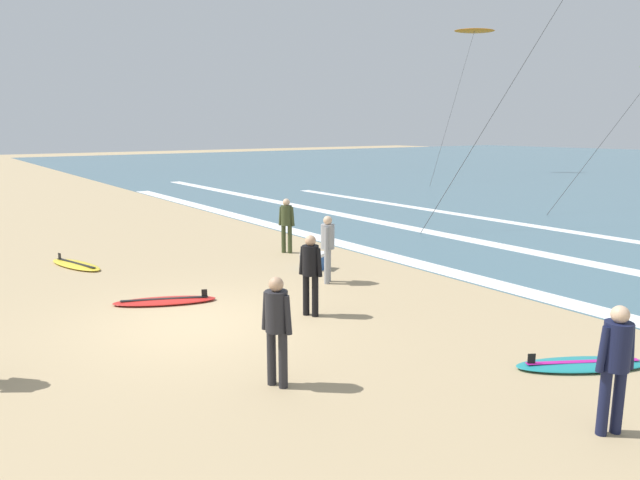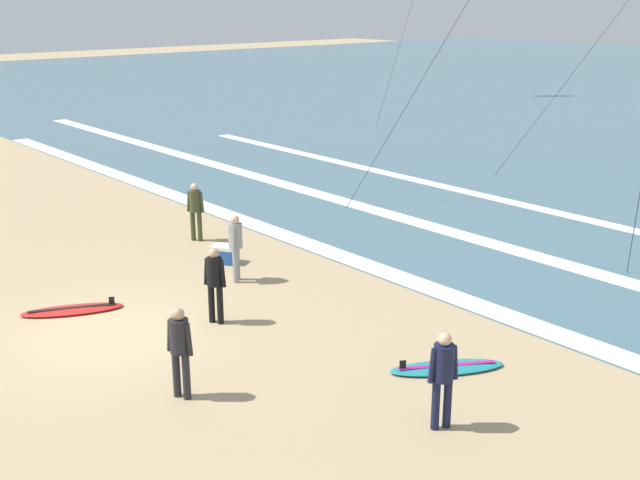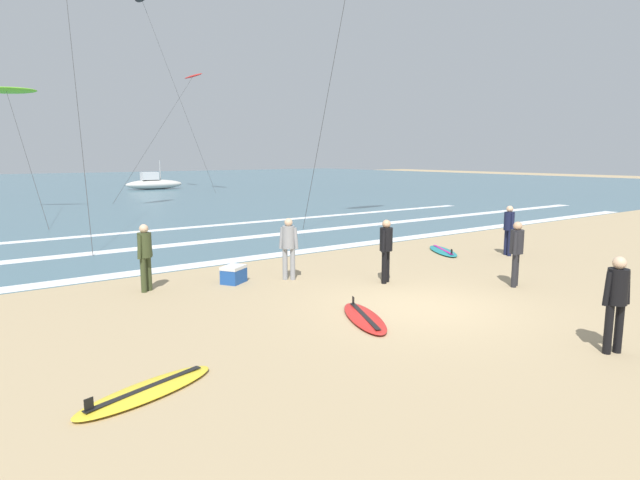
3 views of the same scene
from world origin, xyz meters
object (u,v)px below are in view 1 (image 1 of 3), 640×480
at_px(kite_orange_high_right, 474,32).
at_px(cooler_box, 314,260).
at_px(surfboard_left_pile, 165,301).
at_px(surfboard_foreground_flat, 76,265).
at_px(surfer_right_near, 616,358).
at_px(surfboard_near_water, 582,364).
at_px(surfer_left_near, 328,243).
at_px(surfer_background_far, 287,221).
at_px(surfer_foreground_main, 277,322).
at_px(surfer_left_far, 311,268).

xyz_separation_m(kite_orange_high_right, cooler_box, (19.78, -29.41, -10.86)).
bearing_deg(surfboard_left_pile, surfboard_foreground_flat, -170.79).
height_order(surfer_right_near, kite_orange_high_right, kite_orange_high_right).
bearing_deg(surfboard_near_water, surfer_left_near, -177.65).
xyz_separation_m(surfer_background_far, cooler_box, (2.04, -0.46, -0.74)).
xyz_separation_m(surfboard_foreground_flat, cooler_box, (3.88, 4.99, 0.18)).
bearing_deg(cooler_box, surfer_foreground_main, -39.28).
xyz_separation_m(surfer_right_near, surfer_left_near, (-7.49, 1.33, 0.00)).
height_order(surfer_foreground_main, cooler_box, surfer_foreground_main).
bearing_deg(surfer_foreground_main, surfboard_near_water, 62.25).
distance_m(surfer_right_near, surfboard_foreground_flat, 13.09).
bearing_deg(surfer_background_far, surfer_left_far, -27.80).
bearing_deg(cooler_box, surfboard_foreground_flat, -127.85).
relative_size(surfer_left_near, surfboard_near_water, 0.76).
bearing_deg(surfboard_left_pile, surfer_left_far, 39.35).
bearing_deg(surfer_right_near, surfer_left_far, -176.07).
relative_size(surfer_foreground_main, surfboard_foreground_flat, 0.73).
height_order(surfer_foreground_main, surfer_left_far, same).
bearing_deg(surfer_left_far, cooler_box, 144.05).
distance_m(surfboard_left_pile, kite_orange_high_right, 40.89).
distance_m(surfboard_near_water, cooler_box, 7.56).
xyz_separation_m(surfer_background_far, surfboard_left_pile, (2.68, -4.72, -0.91)).
bearing_deg(surfer_foreground_main, surfer_right_near, 36.67).
bearing_deg(surfer_right_near, cooler_box, 168.13).
xyz_separation_m(surfer_left_near, cooler_box, (-1.31, 0.52, -0.74)).
relative_size(surfer_background_far, surfboard_foreground_flat, 0.73).
bearing_deg(surfer_right_near, surfboard_left_pile, -163.57).
height_order(surfboard_left_pile, cooler_box, cooler_box).
xyz_separation_m(surfer_left_near, surfboard_near_water, (6.24, 0.26, -0.91)).
height_order(surfer_foreground_main, surfer_right_near, same).
bearing_deg(surfer_foreground_main, surfer_left_near, 136.36).
height_order(surfer_foreground_main, surfboard_left_pile, surfer_foreground_main).
height_order(surfer_background_far, surfboard_foreground_flat, surfer_background_far).
relative_size(surfer_left_near, surfboard_left_pile, 0.74).
xyz_separation_m(surfer_foreground_main, surfboard_left_pile, (-4.74, 0.14, -0.91)).
bearing_deg(kite_orange_high_right, surfboard_foreground_flat, -65.19).
relative_size(surfer_foreground_main, surfboard_near_water, 0.76).
bearing_deg(surfer_background_far, surfer_right_near, -12.05).
bearing_deg(cooler_box, surfboard_near_water, -2.03).
height_order(surfer_right_near, surfboard_left_pile, surfer_right_near).
height_order(surfer_background_far, surfboard_left_pile, surfer_background_far).
bearing_deg(surfer_background_far, cooler_box, -12.81).
relative_size(surfboard_foreground_flat, cooler_box, 2.89).
bearing_deg(kite_orange_high_right, cooler_box, -56.08).
xyz_separation_m(surfer_foreground_main, surfboard_foreground_flat, (-9.26, -0.59, -0.91)).
xyz_separation_m(surfer_left_far, surfboard_foreground_flat, (-6.97, -2.75, -0.91)).
bearing_deg(surfer_left_near, surfboard_foreground_flat, -139.30).
bearing_deg(surfer_background_far, surfboard_left_pile, -60.45).
relative_size(surfer_foreground_main, surfer_left_near, 1.00).
distance_m(surfboard_foreground_flat, surfboard_near_water, 12.37).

